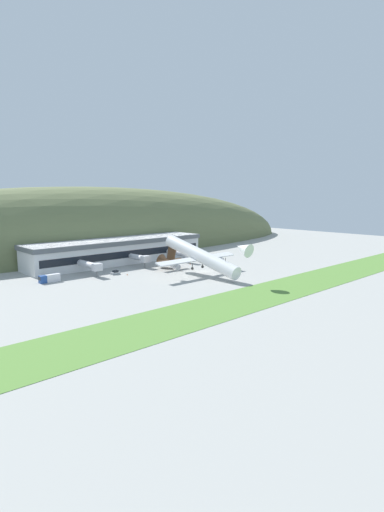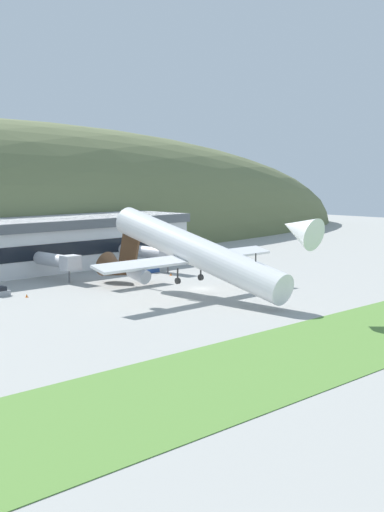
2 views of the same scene
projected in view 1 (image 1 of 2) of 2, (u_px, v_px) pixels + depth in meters
ground_plane at (203, 271)px, 168.24m from camera, size 404.34×404.34×0.00m
grass_strip_foreground at (286, 288)px, 138.38m from camera, size 363.91×21.14×0.08m
hill_backdrop at (90, 250)px, 231.04m from camera, size 337.84×77.07×72.90m
terminal_building at (119, 249)px, 189.31m from camera, size 88.68×19.39×11.28m
jetway_0 at (90, 265)px, 160.03m from camera, size 3.38×15.67×5.43m
jetway_1 at (140, 258)px, 178.37m from camera, size 3.38×12.73×5.43m
jetway_2 at (181, 253)px, 191.83m from camera, size 3.38×17.08×5.43m
cargo_airplane at (199, 256)px, 158.94m from camera, size 40.38×50.79×16.79m
service_car_0 at (115, 273)px, 161.94m from camera, size 3.84×2.08×1.64m
service_car_1 at (181, 261)px, 189.49m from camera, size 3.97×2.00×1.69m
fuel_truck at (50, 278)px, 147.58m from camera, size 7.65×2.43×2.87m
traffic_cone_0 at (127, 274)px, 160.55m from camera, size 0.52×0.52×0.58m
traffic_cone_1 at (190, 264)px, 185.02m from camera, size 0.52×0.52×0.58m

